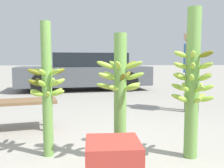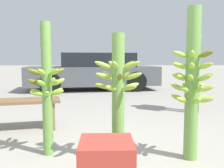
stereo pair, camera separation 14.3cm
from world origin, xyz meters
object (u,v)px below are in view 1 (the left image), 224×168
(banana_stalk_right, at_px, (192,82))
(produce_crate, at_px, (113,167))
(parked_car, at_px, (85,72))
(banana_stalk_left, at_px, (47,88))
(vendor_person, at_px, (188,64))
(market_bench, at_px, (13,105))
(banana_stalk_center, at_px, (120,93))

(banana_stalk_right, xyz_separation_m, produce_crate, (-0.87, -0.64, -0.59))
(banana_stalk_right, relative_size, produce_crate, 3.76)
(produce_crate, bearing_deg, parked_car, 93.15)
(banana_stalk_right, distance_m, parked_car, 6.08)
(banana_stalk_left, bearing_deg, vendor_person, 41.88)
(banana_stalk_left, relative_size, market_bench, 1.12)
(banana_stalk_right, bearing_deg, produce_crate, -143.83)
(banana_stalk_center, relative_size, market_bench, 1.01)
(banana_stalk_center, relative_size, parked_car, 0.29)
(parked_car, bearing_deg, market_bench, 161.91)
(vendor_person, height_order, produce_crate, vendor_person)
(vendor_person, xyz_separation_m, parked_car, (-2.09, 3.68, -0.33))
(banana_stalk_center, distance_m, parked_car, 6.02)
(vendor_person, height_order, parked_car, vendor_person)
(banana_stalk_left, distance_m, banana_stalk_center, 0.77)
(banana_stalk_left, height_order, parked_car, banana_stalk_left)
(banana_stalk_left, bearing_deg, produce_crate, -52.33)
(banana_stalk_center, bearing_deg, market_bench, 139.77)
(produce_crate, bearing_deg, vendor_person, 59.27)
(vendor_person, bearing_deg, banana_stalk_left, 155.90)
(market_bench, distance_m, parked_car, 4.92)
(vendor_person, distance_m, market_bench, 3.25)
(parked_car, height_order, produce_crate, parked_car)
(banana_stalk_right, bearing_deg, banana_stalk_center, -175.67)
(banana_stalk_left, xyz_separation_m, vendor_person, (2.35, 2.10, 0.21))
(parked_car, xyz_separation_m, produce_crate, (0.36, -6.58, -0.40))
(banana_stalk_center, height_order, produce_crate, banana_stalk_center)
(banana_stalk_right, relative_size, market_bench, 1.23)
(banana_stalk_center, distance_m, banana_stalk_right, 0.76)
(banana_stalk_left, relative_size, banana_stalk_right, 0.91)
(market_bench, bearing_deg, produce_crate, -67.21)
(vendor_person, distance_m, parked_car, 4.24)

